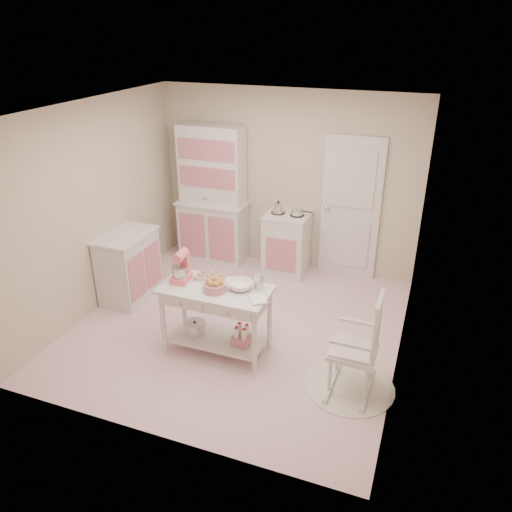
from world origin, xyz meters
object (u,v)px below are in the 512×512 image
(base_cabinet, at_px, (129,266))
(stand_mixer, at_px, (181,267))
(bread_basket, at_px, (215,287))
(rocking_chair, at_px, (354,343))
(stove, at_px, (287,244))
(hutch, at_px, (212,195))
(work_table, at_px, (217,319))

(base_cabinet, relative_size, stand_mixer, 2.71)
(bread_basket, bearing_deg, rocking_chair, -2.51)
(stove, height_order, bread_basket, stove)
(hutch, bearing_deg, rocking_chair, -41.46)
(rocking_chair, distance_m, stand_mixer, 2.01)
(work_table, height_order, stand_mixer, stand_mixer)
(rocking_chair, distance_m, bread_basket, 1.55)
(rocking_chair, relative_size, bread_basket, 4.40)
(base_cabinet, xyz_separation_m, bread_basket, (1.61, -0.73, 0.39))
(bread_basket, bearing_deg, hutch, 115.74)
(hutch, xyz_separation_m, stand_mixer, (0.63, -2.15, -0.07))
(hutch, xyz_separation_m, base_cabinet, (-0.54, -1.49, -0.58))
(stove, distance_m, bread_basket, 2.21)
(hutch, distance_m, base_cabinet, 1.69)
(work_table, relative_size, stand_mixer, 3.53)
(base_cabinet, xyz_separation_m, rocking_chair, (3.13, -0.80, 0.09))
(stove, relative_size, stand_mixer, 2.71)
(hutch, height_order, rocking_chair, hutch)
(base_cabinet, height_order, rocking_chair, rocking_chair)
(work_table, bearing_deg, stand_mixer, 177.27)
(bread_basket, bearing_deg, base_cabinet, 155.60)
(hutch, xyz_separation_m, rocking_chair, (2.59, -2.29, -0.49))
(base_cabinet, xyz_separation_m, work_table, (1.59, -0.68, -0.06))
(stove, height_order, stand_mixer, stand_mixer)
(work_table, xyz_separation_m, bread_basket, (0.02, -0.05, 0.45))
(stand_mixer, bearing_deg, bread_basket, -14.03)
(stove, distance_m, work_table, 2.13)
(rocking_chair, bearing_deg, hutch, 139.01)
(bread_basket, bearing_deg, stove, 86.59)
(rocking_chair, bearing_deg, base_cabinet, 166.18)
(rocking_chair, xyz_separation_m, bread_basket, (-1.52, 0.07, 0.30))
(base_cabinet, relative_size, work_table, 0.77)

